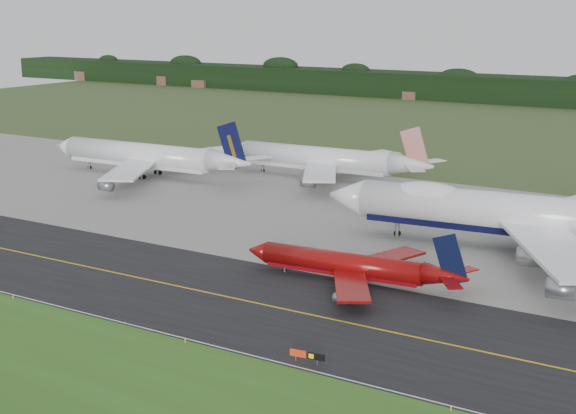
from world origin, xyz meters
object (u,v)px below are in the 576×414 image
at_px(jet_red_737, 354,266).
at_px(jet_star_tail, 326,160).
at_px(jet_ba_747, 530,216).
at_px(taxiway_sign, 307,355).
at_px(jet_navy_gold, 149,157).

xyz_separation_m(jet_red_737, jet_star_tail, (-40.83, 67.55, 2.24)).
bearing_deg(jet_ba_747, taxiway_sign, -100.31).
bearing_deg(jet_navy_gold, jet_red_737, -30.38).
bearing_deg(jet_ba_747, jet_red_737, -122.26).
distance_m(jet_navy_gold, jet_star_tail, 44.88).
xyz_separation_m(jet_red_737, jet_navy_gold, (-80.98, 47.48, 2.46)).
xyz_separation_m(jet_ba_747, taxiway_sign, (-10.78, -59.28, -5.49)).
distance_m(jet_red_737, jet_star_tail, 78.97).
height_order(jet_ba_747, jet_red_737, jet_ba_747).
bearing_deg(jet_star_tail, jet_ba_747, -32.15).
height_order(jet_red_737, jet_navy_gold, jet_navy_gold).
height_order(jet_ba_747, taxiway_sign, jet_ba_747).
bearing_deg(jet_ba_747, jet_navy_gold, 170.07).
bearing_deg(jet_ba_747, jet_star_tail, 147.85).
xyz_separation_m(jet_ba_747, jet_navy_gold, (-99.91, 17.49, -1.37)).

